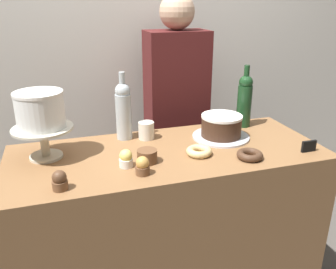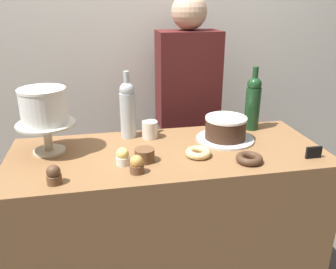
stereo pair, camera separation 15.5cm
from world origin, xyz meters
TOP-DOWN VIEW (x-y plane):
  - back_wall at (0.00, 0.86)m, footprint 6.00×0.05m
  - display_counter at (0.00, 0.00)m, footprint 1.41×0.58m
  - cake_stand_pedestal at (-0.52, 0.09)m, footprint 0.25×0.25m
  - white_layer_cake at (-0.52, 0.09)m, footprint 0.20×0.20m
  - silver_serving_platter at (0.30, 0.08)m, footprint 0.28×0.28m
  - chocolate_round_cake at (0.30, 0.08)m, footprint 0.20×0.20m
  - wine_bottle_clear at (-0.16, 0.21)m, footprint 0.08×0.08m
  - wine_bottle_green at (0.48, 0.20)m, footprint 0.08×0.08m
  - cupcake_lemon at (-0.21, -0.10)m, footprint 0.06×0.06m
  - cupcake_caramel at (-0.16, -0.18)m, footprint 0.06×0.06m
  - cupcake_chocolate at (-0.47, -0.21)m, footprint 0.06×0.06m
  - donut_glazed at (0.12, -0.08)m, footprint 0.11×0.11m
  - donut_chocolate at (0.31, -0.18)m, footprint 0.11×0.11m
  - cookie_stack at (-0.12, -0.08)m, footprint 0.08×0.08m
  - price_sign_chalkboard at (0.60, -0.19)m, footprint 0.07×0.01m
  - coffee_cup_ceramic at (-0.06, 0.18)m, footprint 0.08×0.08m
  - barista_figure at (0.24, 0.58)m, footprint 0.36×0.22m

SIDE VIEW (x-z plane):
  - display_counter at x=0.00m, z-range 0.00..0.93m
  - barista_figure at x=0.24m, z-range 0.04..1.64m
  - silver_serving_platter at x=0.30m, z-range 0.93..0.94m
  - donut_glazed at x=0.12m, z-range 0.93..0.96m
  - donut_chocolate at x=0.31m, z-range 0.93..0.96m
  - price_sign_chalkboard at x=0.60m, z-range 0.93..0.98m
  - cookie_stack at x=-0.12m, z-range 0.93..0.98m
  - cupcake_lemon at x=-0.21m, z-range 0.93..1.00m
  - cupcake_caramel at x=-0.16m, z-range 0.93..1.00m
  - cupcake_chocolate at x=-0.47m, z-range 0.93..1.00m
  - coffee_cup_ceramic at x=-0.06m, z-range 0.93..1.01m
  - chocolate_round_cake at x=0.30m, z-range 0.94..1.04m
  - cake_stand_pedestal at x=-0.52m, z-range 0.96..1.09m
  - wine_bottle_clear at x=-0.16m, z-range 0.91..1.24m
  - wine_bottle_green at x=0.48m, z-range 0.91..1.24m
  - white_layer_cake at x=-0.52m, z-range 1.07..1.22m
  - back_wall at x=0.00m, z-range 0.00..2.60m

